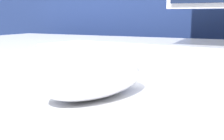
{
  "coord_description": "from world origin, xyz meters",
  "views": [
    {
      "loc": [
        0.07,
        -0.49,
        0.83
      ],
      "look_at": [
        -0.07,
        -0.21,
        0.77
      ],
      "focal_mm": 50.0,
      "sensor_mm": 36.0,
      "label": 1
    }
  ],
  "objects": [
    {
      "name": "keyboard",
      "position": [
        -0.11,
        -0.02,
        0.76
      ],
      "size": [
        0.41,
        0.19,
        0.02
      ],
      "rotation": [
        0.0,
        0.0,
        -0.17
      ],
      "color": "silver",
      "rests_on": "desk"
    },
    {
      "name": "computer_mouse_near",
      "position": [
        -0.07,
        -0.25,
        0.77
      ],
      "size": [
        0.09,
        0.13,
        0.04
      ],
      "rotation": [
        0.0,
        0.0,
        -0.21
      ],
      "color": "white",
      "rests_on": "desk"
    }
  ]
}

